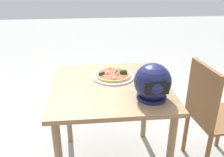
% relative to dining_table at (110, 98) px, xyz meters
% --- Properties ---
extents(dining_table, '(0.84, 0.85, 0.76)m').
position_rel_dining_table_xyz_m(dining_table, '(0.00, 0.00, 0.00)').
color(dining_table, olive).
rests_on(dining_table, ground).
extents(pizza_plate, '(0.32, 0.32, 0.01)m').
position_rel_dining_table_xyz_m(pizza_plate, '(-0.04, -0.13, 0.12)').
color(pizza_plate, white).
rests_on(pizza_plate, dining_table).
extents(pizza, '(0.27, 0.27, 0.06)m').
position_rel_dining_table_xyz_m(pizza, '(-0.04, -0.13, 0.14)').
color(pizza, tan).
rests_on(pizza, pizza_plate).
extents(motorcycle_helmet, '(0.24, 0.24, 0.24)m').
position_rel_dining_table_xyz_m(motorcycle_helmet, '(-0.25, 0.22, 0.22)').
color(motorcycle_helmet, '#191E4C').
rests_on(motorcycle_helmet, dining_table).
extents(chair_side, '(0.44, 0.44, 0.90)m').
position_rel_dining_table_xyz_m(chair_side, '(-0.78, 0.04, -0.14)').
color(chair_side, brown).
rests_on(chair_side, ground).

